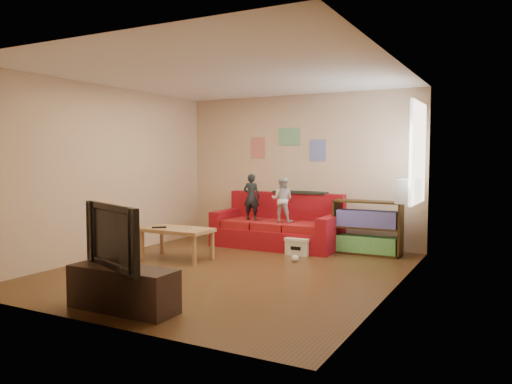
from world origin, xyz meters
The scene contains 17 objects.
room_shell centered at (0.00, 0.00, 1.35)m, with size 4.52×5.02×2.72m.
sofa centered at (-0.20, 2.03, 0.33)m, with size 2.20×1.01×0.97m.
child_a centered at (-0.65, 1.86, 0.87)m, with size 0.30×0.20×0.82m, color black.
child_b centered at (-0.05, 1.86, 0.85)m, with size 0.38×0.30×0.78m, color beige.
coffee_table centered at (-1.10, 0.27, 0.42)m, with size 1.08×0.60×0.49m.
remote centered at (-1.35, 0.15, 0.50)m, with size 0.22×0.05×0.02m, color black.
game_controller centered at (-0.90, 0.32, 0.50)m, with size 0.13×0.04×0.03m, color silver.
bookshelf centered at (1.39, 2.04, 0.39)m, with size 1.10×0.33×0.88m.
window centered at (2.22, 1.65, 1.64)m, with size 0.04×1.08×1.48m, color white.
ac_unit centered at (2.10, 1.65, 1.08)m, with size 0.28×0.55×0.35m, color #B7B2A3.
artwork_left centered at (-0.85, 2.48, 1.75)m, with size 0.30×0.01×0.40m, color #D87266.
artwork_center centered at (-0.20, 2.48, 1.95)m, with size 0.42×0.01×0.32m, color #72B27F.
artwork_right centered at (0.35, 2.48, 1.70)m, with size 0.30×0.01×0.38m, color #727FCC.
file_box centered at (0.41, 1.52, 0.14)m, with size 0.40×0.31×0.28m.
tv_stand centered at (-0.05, -2.06, 0.23)m, with size 1.20×0.40×0.45m, color #35261F.
television centered at (-0.05, -2.06, 0.78)m, with size 1.15×0.15×0.66m, color black.
tissue centered at (0.59, 0.94, 0.05)m, with size 0.11×0.11×0.11m, color silver.
Camera 1 is at (3.54, -5.89, 1.59)m, focal length 35.00 mm.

